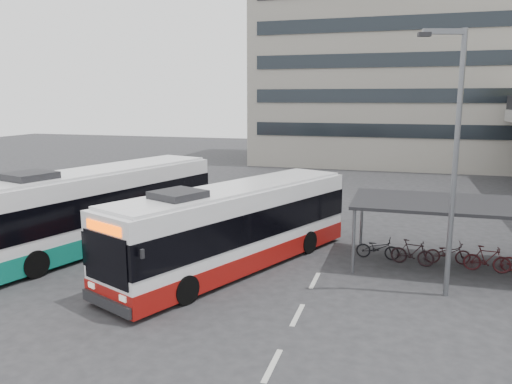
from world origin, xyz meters
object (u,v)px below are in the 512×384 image
(bus_teal, at_px, (97,208))
(pedestrian, at_px, (190,240))
(lamp_post, at_px, (453,150))
(bus_main, at_px, (236,227))

(bus_teal, height_order, pedestrian, bus_teal)
(pedestrian, bearing_deg, lamp_post, -77.52)
(bus_main, distance_m, bus_teal, 6.77)
(lamp_post, bearing_deg, bus_teal, 155.79)
(bus_main, relative_size, bus_teal, 0.91)
(bus_main, xyz_separation_m, bus_teal, (-6.71, 0.93, 0.12))
(bus_main, height_order, pedestrian, bus_main)
(bus_main, bearing_deg, pedestrian, -162.64)
(bus_teal, distance_m, pedestrian, 4.82)
(bus_teal, height_order, lamp_post, lamp_post)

